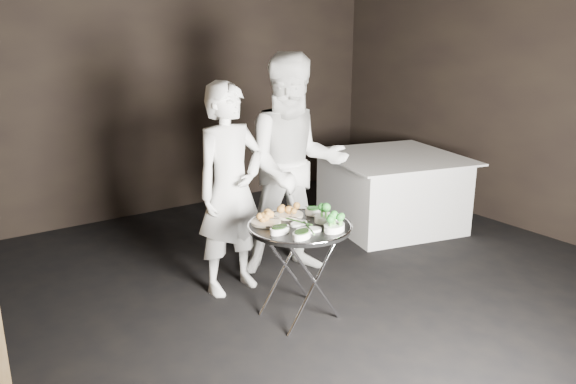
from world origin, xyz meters
TOP-DOWN VIEW (x-y plane):
  - floor at (0.00, 0.00)m, footprint 6.00×7.00m
  - wall_back at (0.00, 3.52)m, footprint 6.00×0.05m
  - tray_stand at (-0.15, 0.43)m, footprint 0.49×0.41m
  - serving_tray at (-0.15, 0.43)m, footprint 0.76×0.76m
  - potato_plate_a at (-0.33, 0.60)m, footprint 0.23×0.23m
  - potato_plate_b at (-0.10, 0.65)m, footprint 0.23×0.23m
  - greens_bowl at (0.08, 0.58)m, footprint 0.12×0.12m
  - asparagus_plate_a at (-0.15, 0.45)m, footprint 0.18×0.13m
  - asparagus_plate_b at (-0.17, 0.29)m, footprint 0.21×0.16m
  - spinach_bowl_a at (-0.36, 0.38)m, footprint 0.18×0.13m
  - spinach_bowl_b at (-0.29, 0.22)m, footprint 0.19×0.16m
  - broccoli_bowl_a at (0.06, 0.37)m, footprint 0.24×0.21m
  - broccoli_bowl_b at (-0.02, 0.20)m, footprint 0.22×0.20m
  - serving_utensils at (-0.13, 0.50)m, footprint 0.57×0.42m
  - waiter_left at (-0.32, 1.15)m, footprint 0.67×0.48m
  - waiter_right at (0.32, 1.16)m, footprint 1.14×1.02m
  - dining_table at (1.89, 1.53)m, footprint 1.38×1.38m

SIDE VIEW (x-z plane):
  - floor at x=0.00m, z-range -0.05..0.00m
  - dining_table at x=1.89m, z-range 0.00..0.79m
  - tray_stand at x=-0.15m, z-range 0.04..0.76m
  - serving_tray at x=-0.15m, z-range 0.71..0.75m
  - asparagus_plate_a at x=-0.15m, z-range 0.73..0.77m
  - asparagus_plate_b at x=-0.17m, z-range 0.73..0.77m
  - spinach_bowl_a at x=-0.36m, z-range 0.73..0.80m
  - spinach_bowl_b at x=-0.29m, z-range 0.73..0.80m
  - greens_bowl at x=0.08m, z-range 0.73..0.80m
  - broccoli_bowl_b at x=-0.02m, z-range 0.73..0.81m
  - potato_plate_a at x=-0.33m, z-range 0.73..0.81m
  - potato_plate_b at x=-0.10m, z-range 0.73..0.81m
  - broccoli_bowl_a at x=0.06m, z-range 0.73..0.82m
  - serving_utensils at x=-0.13m, z-range 0.78..0.79m
  - waiter_left at x=-0.32m, z-range 0.00..1.73m
  - waiter_right at x=0.32m, z-range 0.00..1.92m
  - wall_back at x=0.00m, z-range 0.00..3.00m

